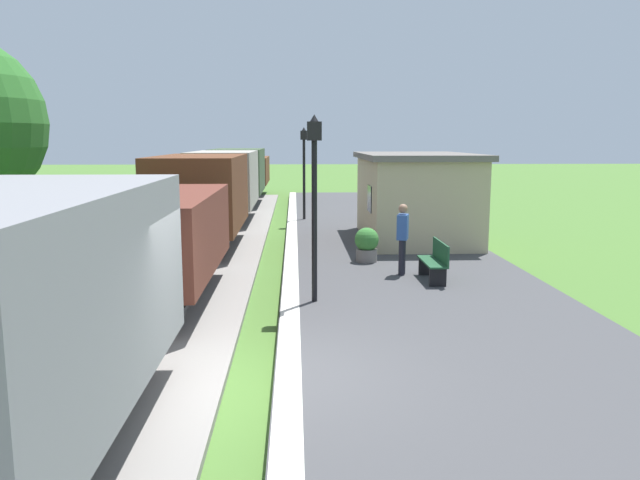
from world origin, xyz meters
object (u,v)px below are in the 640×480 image
station_hut (415,196)px  lamp_post_near (314,174)px  bench_near_hut (435,260)px  lamp_post_far (304,156)px  person_waiting (402,236)px  potted_planter (367,244)px  freight_train (213,192)px  bench_down_platform (376,209)px

station_hut → lamp_post_near: (-3.51, -7.84, 1.15)m
bench_near_hut → lamp_post_far: (-2.84, 11.41, 2.08)m
person_waiting → potted_planter: size_ratio=1.87×
freight_train → potted_planter: size_ratio=42.79×
person_waiting → lamp_post_far: 11.08m
bench_near_hut → bench_down_platform: (0.00, 10.67, 0.00)m
freight_train → bench_down_platform: (6.13, 2.21, -0.88)m
freight_train → person_waiting: size_ratio=22.92×
bench_down_platform → lamp_post_near: bearing=-102.9°
bench_near_hut → bench_down_platform: bearing=90.0°
bench_near_hut → lamp_post_near: size_ratio=0.41×
lamp_post_far → bench_near_hut: bearing=-76.0°
bench_near_hut → person_waiting: size_ratio=0.88×
freight_train → person_waiting: freight_train is taller
lamp_post_near → lamp_post_far: 13.17m
person_waiting → bench_down_platform: bearing=-76.8°
freight_train → lamp_post_near: lamp_post_near is taller
potted_planter → bench_down_platform: bearing=81.0°
freight_train → potted_planter: freight_train is taller
potted_planter → lamp_post_near: (-1.52, -4.08, 2.08)m
freight_train → bench_near_hut: size_ratio=26.13×
bench_down_platform → bench_near_hut: bearing=-90.0°
person_waiting → lamp_post_far: (-2.18, 10.74, 1.62)m
person_waiting → lamp_post_far: lamp_post_far is taller
station_hut → bench_down_platform: station_hut is taller
bench_near_hut → person_waiting: person_waiting is taller
freight_train → lamp_post_far: size_ratio=10.59×
bench_down_platform → potted_planter: 8.47m
bench_down_platform → lamp_post_far: lamp_post_far is taller
person_waiting → potted_planter: person_waiting is taller
station_hut → lamp_post_near: bearing=-114.1°
freight_train → station_hut: size_ratio=6.76×
lamp_post_near → bench_near_hut: bearing=31.8°
freight_train → bench_near_hut: freight_train is taller
freight_train → potted_planter: 7.85m
potted_planter → lamp_post_far: 9.45m
bench_down_platform → lamp_post_near: size_ratio=0.41×
lamp_post_near → bench_down_platform: bearing=77.1°
freight_train → lamp_post_near: (3.29, -10.22, 1.20)m
bench_near_hut → bench_down_platform: same height
station_hut → lamp_post_near: size_ratio=1.57×
freight_train → bench_near_hut: (6.13, -8.46, -0.88)m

